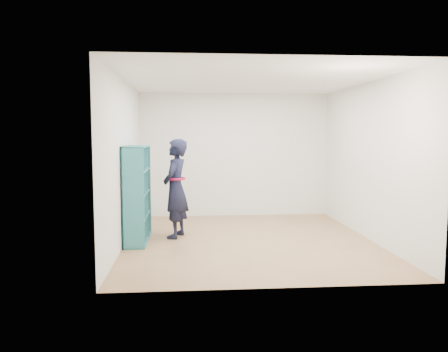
{
  "coord_description": "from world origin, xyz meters",
  "views": [
    {
      "loc": [
        -0.98,
        -6.99,
        1.74
      ],
      "look_at": [
        -0.39,
        0.3,
        1.04
      ],
      "focal_mm": 35.0,
      "sensor_mm": 36.0,
      "label": 1
    }
  ],
  "objects": [
    {
      "name": "wall_left",
      "position": [
        -2.0,
        0.0,
        1.3
      ],
      "size": [
        0.02,
        4.5,
        2.6
      ],
      "primitive_type": "cube",
      "color": "silver",
      "rests_on": "floor"
    },
    {
      "name": "ceiling",
      "position": [
        0.0,
        0.0,
        2.6
      ],
      "size": [
        4.5,
        4.5,
        0.0
      ],
      "primitive_type": "plane",
      "color": "white",
      "rests_on": "wall_back"
    },
    {
      "name": "person",
      "position": [
        -1.2,
        0.33,
        0.83
      ],
      "size": [
        0.56,
        0.7,
        1.66
      ],
      "rotation": [
        0.0,
        0.0,
        -1.87
      ],
      "color": "black",
      "rests_on": "floor"
    },
    {
      "name": "wall_right",
      "position": [
        2.0,
        0.0,
        1.3
      ],
      "size": [
        0.02,
        4.5,
        2.6
      ],
      "primitive_type": "cube",
      "color": "silver",
      "rests_on": "floor"
    },
    {
      "name": "wall_front",
      "position": [
        0.0,
        -2.25,
        1.3
      ],
      "size": [
        4.0,
        0.02,
        2.6
      ],
      "primitive_type": "cube",
      "color": "silver",
      "rests_on": "floor"
    },
    {
      "name": "wall_back",
      "position": [
        0.0,
        2.25,
        1.3
      ],
      "size": [
        4.0,
        0.02,
        2.6
      ],
      "primitive_type": "cube",
      "color": "silver",
      "rests_on": "floor"
    },
    {
      "name": "smartphone",
      "position": [
        -1.31,
        0.46,
        0.94
      ],
      "size": [
        0.02,
        0.1,
        0.13
      ],
      "rotation": [
        0.34,
        0.0,
        -0.11
      ],
      "color": "silver",
      "rests_on": "person"
    },
    {
      "name": "bookshelf",
      "position": [
        -1.85,
        0.14,
        0.76
      ],
      "size": [
        0.34,
        1.17,
        1.56
      ],
      "color": "teal",
      "rests_on": "floor"
    },
    {
      "name": "floor",
      "position": [
        0.0,
        0.0,
        0.0
      ],
      "size": [
        4.5,
        4.5,
        0.0
      ],
      "primitive_type": "plane",
      "color": "olive",
      "rests_on": "ground"
    }
  ]
}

